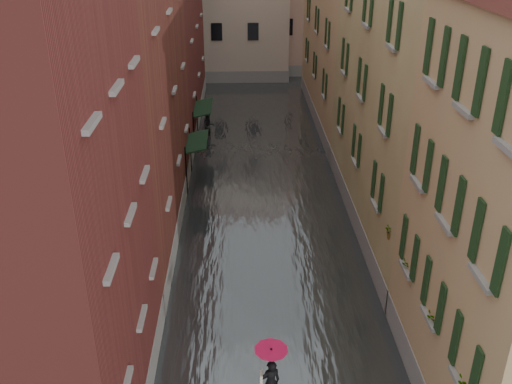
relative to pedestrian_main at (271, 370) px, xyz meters
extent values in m
plane|color=slate|center=(0.40, 1.86, -1.28)|extent=(120.00, 120.00, 0.00)
cube|color=#3D4244|center=(0.40, 14.86, -1.18)|extent=(10.00, 60.00, 0.20)
cube|color=maroon|center=(-6.60, -0.14, 5.22)|extent=(6.00, 8.00, 13.00)
cube|color=brown|center=(-6.60, 10.86, 4.97)|extent=(6.00, 14.00, 12.50)
cube|color=maroon|center=(-6.60, 25.86, 5.72)|extent=(6.00, 16.00, 14.00)
cube|color=tan|center=(7.40, 10.86, 5.22)|extent=(6.00, 14.00, 13.00)
cube|color=tan|center=(7.40, 25.86, 4.47)|extent=(6.00, 16.00, 11.50)
cube|color=tan|center=(6.40, 41.86, 4.72)|extent=(10.00, 9.00, 12.00)
cube|color=black|center=(-3.05, 15.36, 1.27)|extent=(1.09, 2.88, 0.31)
cylinder|color=black|center=(-3.55, 13.91, 0.12)|extent=(0.06, 0.06, 2.80)
cylinder|color=black|center=(-3.55, 16.80, 0.12)|extent=(0.06, 0.06, 2.80)
cube|color=black|center=(-3.05, 21.14, 1.27)|extent=(1.09, 3.26, 0.31)
cylinder|color=black|center=(-3.55, 19.51, 0.12)|extent=(0.06, 0.06, 2.80)
cylinder|color=black|center=(-3.55, 22.77, 0.12)|extent=(0.06, 0.06, 2.80)
imported|color=#265926|center=(4.52, -2.67, 2.29)|extent=(0.59, 0.51, 0.66)
cube|color=brown|center=(4.52, -0.23, 1.87)|extent=(0.22, 0.85, 0.18)
imported|color=#265926|center=(4.52, -0.23, 2.29)|extent=(0.59, 0.51, 0.66)
cube|color=brown|center=(4.52, 2.39, 1.87)|extent=(0.22, 0.85, 0.18)
imported|color=#265926|center=(4.52, 2.39, 2.29)|extent=(0.59, 0.51, 0.66)
cube|color=brown|center=(4.52, 4.61, 1.87)|extent=(0.22, 0.85, 0.18)
imported|color=#265926|center=(4.52, 4.61, 2.29)|extent=(0.59, 0.51, 0.66)
imported|color=black|center=(0.00, 0.00, -0.47)|extent=(0.68, 0.54, 1.62)
cube|color=beige|center=(-0.28, 0.05, -0.33)|extent=(0.08, 0.30, 0.38)
cylinder|color=black|center=(0.00, 0.00, 0.07)|extent=(0.02, 0.02, 1.00)
cone|color=#BF0C3D|center=(0.00, 0.00, 0.64)|extent=(0.99, 0.99, 0.28)
imported|color=black|center=(-2.82, 22.48, -0.43)|extent=(1.00, 0.89, 1.70)
camera|label=1|loc=(-0.81, -12.60, 11.98)|focal=40.00mm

